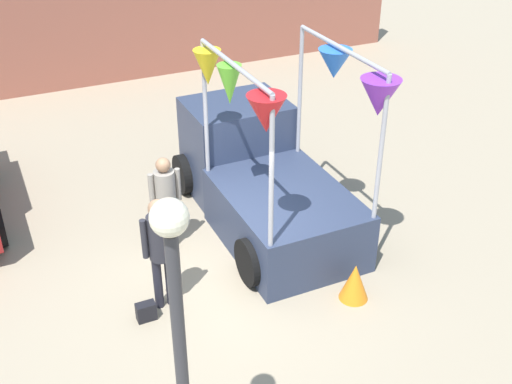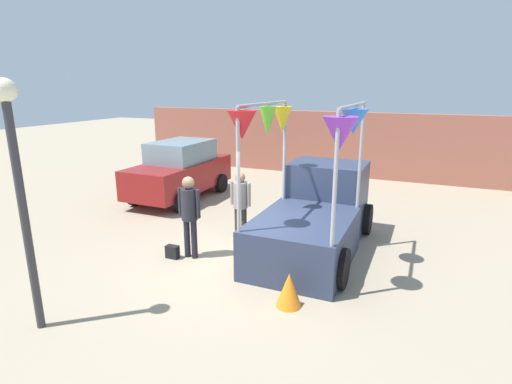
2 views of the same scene
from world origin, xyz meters
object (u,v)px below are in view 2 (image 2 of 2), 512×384
object	(u,v)px
vendor_truck	(316,210)
parked_car	(180,170)
person_vendor	(240,199)
folded_kite_bundle_tangerine	(289,290)
street_lamp	(17,172)
person_customer	(189,209)
handbag	(172,252)

from	to	relation	value
vendor_truck	parked_car	size ratio (longest dim) A/B	1.03
person_vendor	folded_kite_bundle_tangerine	xyz separation A→B (m)	(2.08, -2.45, -0.70)
parked_car	street_lamp	world-z (taller)	street_lamp
vendor_truck	person_customer	size ratio (longest dim) A/B	2.29
parked_car	person_vendor	bearing A→B (deg)	-36.45
vendor_truck	folded_kite_bundle_tangerine	world-z (taller)	vendor_truck
person_vendor	vendor_truck	bearing A→B (deg)	8.21
person_vendor	handbag	xyz separation A→B (m)	(-0.87, -1.60, -0.86)
parked_car	handbag	distance (m)	4.89
parked_car	person_customer	xyz separation A→B (m)	(2.88, -3.91, 0.15)
vendor_truck	street_lamp	bearing A→B (deg)	-122.24
vendor_truck	street_lamp	size ratio (longest dim) A/B	1.10
parked_car	person_customer	world-z (taller)	parked_car
vendor_truck	person_vendor	xyz separation A→B (m)	(-1.79, -0.26, 0.12)
parked_car	person_customer	distance (m)	4.86
parked_car	street_lamp	xyz separation A→B (m)	(2.15, -7.06, 1.51)
handbag	street_lamp	xyz separation A→B (m)	(-0.38, -2.95, 2.31)
parked_car	street_lamp	distance (m)	7.53
parked_car	person_customer	size ratio (longest dim) A/B	2.22
parked_car	folded_kite_bundle_tangerine	world-z (taller)	parked_car
vendor_truck	folded_kite_bundle_tangerine	size ratio (longest dim) A/B	6.86
parked_car	street_lamp	size ratio (longest dim) A/B	1.07
person_customer	street_lamp	bearing A→B (deg)	-103.01
vendor_truck	folded_kite_bundle_tangerine	distance (m)	2.78
person_customer	folded_kite_bundle_tangerine	xyz separation A→B (m)	(2.60, -1.04, -0.80)
handbag	vendor_truck	bearing A→B (deg)	35.03
folded_kite_bundle_tangerine	street_lamp	bearing A→B (deg)	-147.64
person_vendor	handbag	size ratio (longest dim) A/B	5.92
handbag	folded_kite_bundle_tangerine	bearing A→B (deg)	-15.94
person_vendor	handbag	bearing A→B (deg)	-118.50
handbag	parked_car	bearing A→B (deg)	121.55
vendor_truck	folded_kite_bundle_tangerine	xyz separation A→B (m)	(0.29, -2.70, -0.58)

